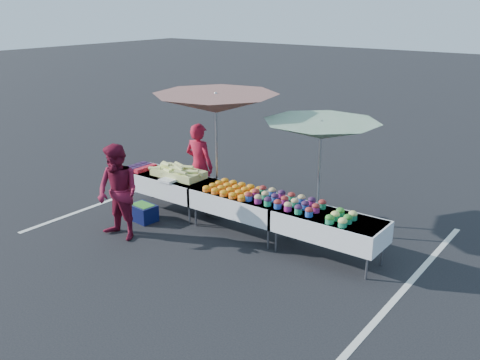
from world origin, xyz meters
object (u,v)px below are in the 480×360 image
Objects in this scene: customer at (118,193)px; storage_bin at (143,212)px; table_right at (329,225)px; umbrella_left at (216,104)px; table_left at (168,183)px; table_center at (240,202)px; vendor at (199,166)px; umbrella_right at (321,131)px.

customer is 3.19× the size of storage_bin.
table_right is 3.14m from umbrella_left.
table_center is at bearing 0.00° from table_left.
table_center is 1.57m from vendor.
table_right reaches higher than storage_bin.
vendor is 1.47m from umbrella_left.
table_left and table_center have the same top height.
table_center is 1.89m from umbrella_left.
vendor is 0.66× the size of umbrella_right.
table_center is 0.66× the size of umbrella_left.
table_left is 3.34m from umbrella_right.
table_right is 1.06× the size of vendor.
table_center is at bearing 43.88° from customer.
vendor reaches higher than table_right.
customer is (0.25, -1.50, 0.28)m from table_left.
umbrella_left reaches higher than table_center.
table_left is 3.45× the size of storage_bin.
storage_bin is at bearing -153.13° from umbrella_right.
vendor is at bearing 165.54° from umbrella_left.
umbrella_right is at bearing 128.85° from table_right.
customer is at bearing -80.38° from table_left.
table_left is 1.80m from table_center.
table_left is at bearing 180.00° from table_center.
customer is 0.61× the size of umbrella_left.
vendor reaches higher than table_center.
vendor is (0.36, 0.55, 0.29)m from table_left.
customer is at bearing -155.85° from table_right.
table_center is 1.08× the size of customer.
umbrella_left reaches higher than umbrella_right.
table_center is 1.80m from table_right.
table_center is at bearing 180.00° from table_right.
umbrella_right reaches higher than table_left.
umbrella_left reaches higher than customer.
table_left is 0.71× the size of umbrella_right.
table_left is 0.72m from vendor.
table_left is at bearing 99.36° from customer.
vendor is at bearing 56.90° from table_left.
table_right is at bearing 16.70° from storage_bin.
customer is 0.65× the size of umbrella_right.
table_left is at bearing -164.85° from umbrella_right.
table_left is 1.08× the size of customer.
umbrella_left is 5.23× the size of storage_bin.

